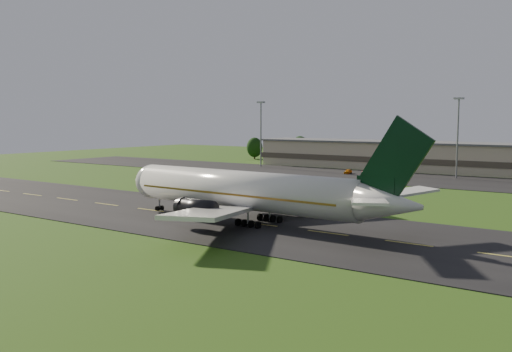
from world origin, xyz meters
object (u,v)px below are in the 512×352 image
Objects in this scene: airliner at (247,191)px; light_mast_west at (261,126)px; service_vehicle_a at (348,171)px; service_vehicle_b at (370,172)px; terminal at (479,159)px; light_mast_centre at (458,128)px.

airliner is 2.52× the size of light_mast_west.
service_vehicle_a is 6.80m from service_vehicle_b.
light_mast_west is at bearing -165.24° from terminal.
airliner is at bearing -95.13° from light_mast_centre.
service_vehicle_b reaches higher than service_vehicle_a.
light_mast_centre is 24.66m from service_vehicle_b.
terminal is at bearing 86.89° from airliner.
airliner reaches higher than service_vehicle_a.
terminal reaches higher than service_vehicle_a.
terminal is 31.34m from service_vehicle_b.
service_vehicle_a is at bearing -8.87° from light_mast_west.
light_mast_west reaches higher than terminal.
light_mast_centre reaches higher than service_vehicle_a.
light_mast_centre reaches higher than service_vehicle_b.
airliner is 14.43× the size of service_vehicle_a.
light_mast_west is at bearing 164.79° from service_vehicle_a.
service_vehicle_a is 0.80× the size of service_vehicle_b.
light_mast_centre is 30.54m from service_vehicle_a.
light_mast_centre is 4.56× the size of service_vehicle_b.
terminal is 7.13× the size of light_mast_west.
service_vehicle_a is (-27.61, -5.05, -12.03)m from light_mast_centre.
light_mast_west is 5.72× the size of service_vehicle_a.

